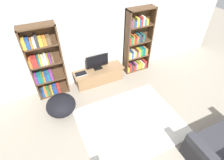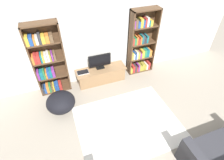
# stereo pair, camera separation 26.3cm
# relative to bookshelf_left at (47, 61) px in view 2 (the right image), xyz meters

# --- Properties ---
(wall_back) EXTENTS (8.80, 0.06, 2.60)m
(wall_back) POSITION_rel_bookshelf_left_xyz_m (1.42, 0.17, 0.33)
(wall_back) COLOR silver
(wall_back) RESTS_ON ground_plane
(bookshelf_left) EXTENTS (0.82, 0.30, 1.99)m
(bookshelf_left) POSITION_rel_bookshelf_left_xyz_m (0.00, 0.00, 0.00)
(bookshelf_left) COLOR #513823
(bookshelf_left) RESTS_ON ground_plane
(bookshelf_right) EXTENTS (0.82, 0.30, 1.99)m
(bookshelf_right) POSITION_rel_bookshelf_left_xyz_m (2.68, -0.00, -0.04)
(bookshelf_right) COLOR #513823
(bookshelf_right) RESTS_ON ground_plane
(tv_stand) EXTENTS (1.47, 0.45, 0.44)m
(tv_stand) POSITION_rel_bookshelf_left_xyz_m (1.38, -0.11, -0.74)
(tv_stand) COLOR #8E6B47
(tv_stand) RESTS_ON ground_plane
(television) EXTENTS (0.65, 0.16, 0.45)m
(television) POSITION_rel_bookshelf_left_xyz_m (1.38, -0.05, -0.29)
(television) COLOR black
(television) RESTS_ON tv_stand
(laptop) EXTENTS (0.33, 0.20, 0.03)m
(laptop) POSITION_rel_bookshelf_left_xyz_m (0.85, -0.10, -0.51)
(laptop) COLOR #B7B7BC
(laptop) RESTS_ON tv_stand
(area_rug) EXTENTS (2.36, 1.87, 0.02)m
(area_rug) POSITION_rel_bookshelf_left_xyz_m (1.49, -1.83, -0.96)
(area_rug) COLOR white
(area_rug) RESTS_ON ground_plane
(beanbag_ottoman) EXTENTS (0.71, 0.71, 0.49)m
(beanbag_ottoman) POSITION_rel_bookshelf_left_xyz_m (0.09, -0.83, -0.72)
(beanbag_ottoman) COLOR black
(beanbag_ottoman) RESTS_ON ground_plane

